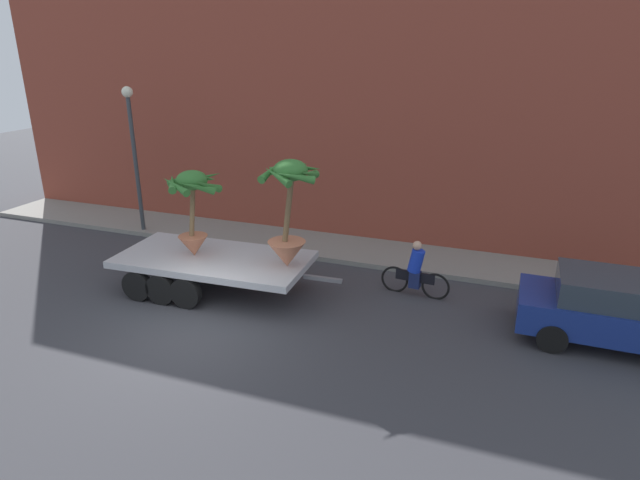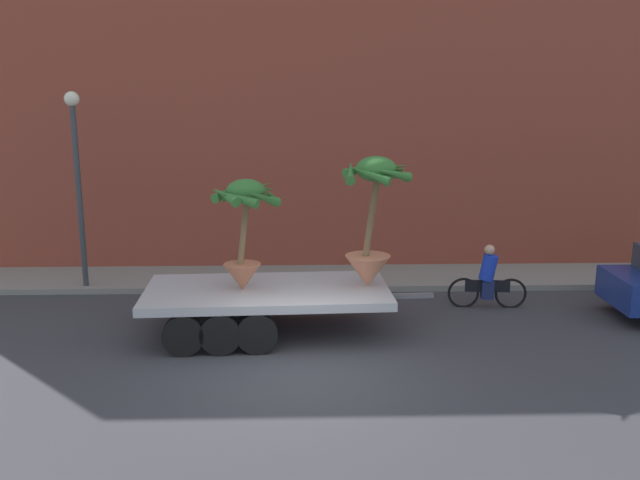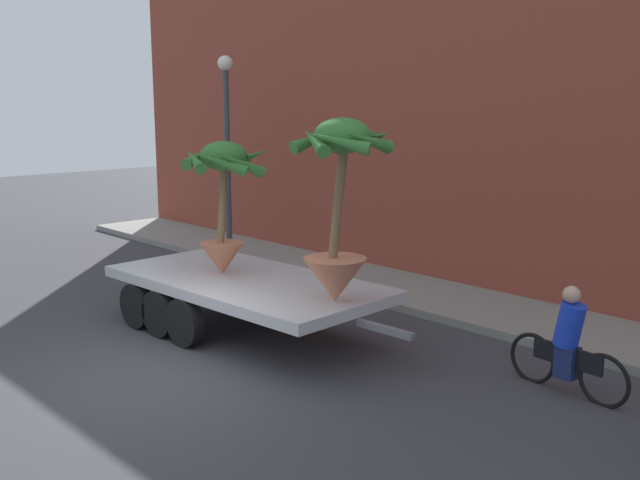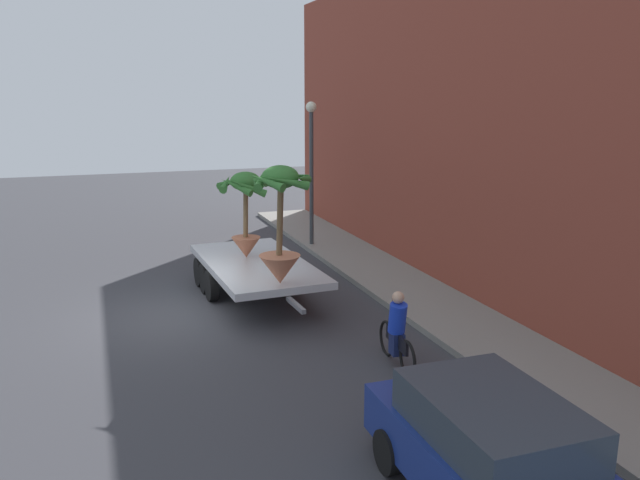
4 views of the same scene
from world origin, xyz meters
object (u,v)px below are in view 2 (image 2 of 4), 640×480
Objects in this scene: potted_palm_rear at (245,224)px; street_lamp at (77,164)px; cyclist at (488,280)px; potted_palm_middle at (372,222)px; flatbed_trailer at (256,298)px.

potted_palm_rear is 5.51m from street_lamp.
cyclist is 10.29m from street_lamp.
potted_palm_rear is at bearing -175.89° from potted_palm_middle.
potted_palm_middle is 0.56× the size of street_lamp.
potted_palm_rear is at bearing -37.12° from street_lamp.
cyclist is (2.91, 1.51, -1.69)m from potted_palm_middle.
flatbed_trailer is 1.63m from potted_palm_rear.
potted_palm_rear is 0.48× the size of street_lamp.
potted_palm_middle is at bearing 1.49° from flatbed_trailer.
cyclist is at bearing 16.48° from flatbed_trailer.
potted_palm_rear reaches higher than cyclist.
cyclist is at bearing 27.46° from potted_palm_middle.
street_lamp is (-4.34, 3.28, 0.86)m from potted_palm_rear.
potted_palm_rear is at bearing -162.86° from cyclist.
flatbed_trailer is 5.54m from cyclist.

